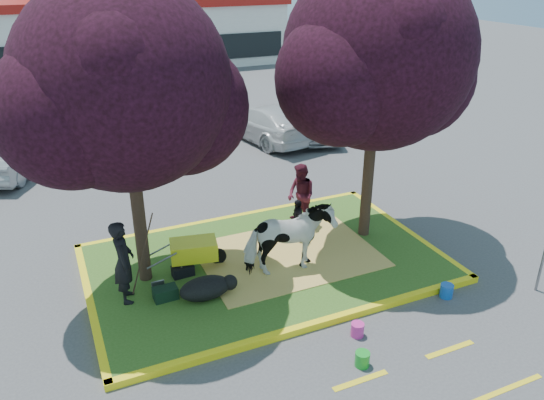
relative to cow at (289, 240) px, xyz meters
name	(u,v)px	position (x,y,z in m)	size (l,w,h in m)	color
ground	(266,265)	(-0.27, 0.70, -1.00)	(90.00, 90.00, 0.00)	#424244
median_island	(266,263)	(-0.27, 0.70, -0.92)	(8.00, 5.00, 0.15)	#32581B
curb_near	(317,324)	(-0.27, -1.88, -0.92)	(8.30, 0.16, 0.15)	yellow
curb_far	(230,219)	(-0.27, 3.28, -0.92)	(8.30, 0.16, 0.15)	yellow
curb_left	(90,304)	(-4.35, 0.70, -0.92)	(0.16, 5.30, 0.15)	yellow
curb_right	(404,230)	(3.81, 0.70, -0.92)	(0.16, 5.30, 0.15)	yellow
straw_bedding	(288,255)	(0.33, 0.70, -0.84)	(4.20, 3.00, 0.01)	#E3C35D
tree_purple_left	(126,95)	(-3.05, 1.08, 3.36)	(5.06, 4.20, 6.51)	black
tree_purple_right	(379,64)	(2.65, 0.88, 3.56)	(5.30, 4.40, 6.82)	black
fire_lane_stripe_b	(360,381)	(-0.27, -3.50, -1.00)	(1.10, 0.12, 0.01)	yellow
fire_lane_stripe_c	(450,349)	(1.73, -3.50, -1.00)	(1.10, 0.12, 0.01)	yellow
retail_building	(129,30)	(1.73, 28.68, 1.25)	(20.40, 8.40, 4.40)	silver
cow	(289,240)	(0.00, 0.00, 0.00)	(0.91, 2.01, 1.70)	silver
calf	(205,288)	(-2.06, -0.20, -0.61)	(1.12, 0.63, 0.48)	black
handler	(123,262)	(-3.59, 0.43, 0.07)	(0.67, 0.44, 1.84)	black
visitor_a	(301,195)	(1.35, 2.07, 0.01)	(0.83, 0.65, 1.71)	#4D1625
visitor_b	(298,220)	(0.88, 1.31, -0.29)	(0.66, 0.27, 1.12)	black
wheelbarrow	(194,250)	(-1.92, 1.03, -0.35)	(1.91, 0.83, 0.72)	black
gear_bag_dark	(183,271)	(-2.27, 0.85, -0.72)	(0.49, 0.27, 0.25)	black
gear_bag_green	(165,293)	(-2.85, 0.11, -0.71)	(0.51, 0.32, 0.27)	black
bucket_green	(362,359)	(-0.04, -3.18, -0.85)	(0.27, 0.27, 0.29)	#169327
bucket_pink	(357,330)	(0.34, -2.43, -0.86)	(0.26, 0.26, 0.28)	#CA2C8E
bucket_blue	(447,291)	(2.83, -2.10, -0.85)	(0.28, 0.28, 0.30)	blue
car_silver	(15,155)	(-5.67, 9.70, -0.33)	(1.41, 4.05, 1.34)	#95979C
car_red	(149,132)	(-1.00, 10.16, -0.24)	(2.52, 5.47, 1.52)	maroon
car_white	(265,123)	(3.57, 9.61, -0.29)	(1.99, 4.89, 1.42)	silver
car_grey	(316,122)	(5.59, 9.05, -0.34)	(1.39, 3.97, 1.31)	#57595F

